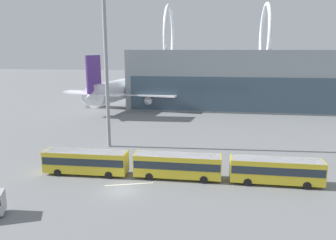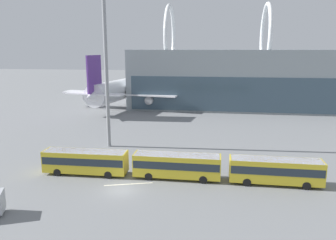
{
  "view_description": "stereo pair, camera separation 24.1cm",
  "coord_description": "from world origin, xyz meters",
  "px_view_note": "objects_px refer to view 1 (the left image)",
  "views": [
    {
      "loc": [
        10.54,
        -35.2,
        16.42
      ],
      "look_at": [
        2.43,
        21.35,
        4.0
      ],
      "focal_mm": 35.0,
      "sensor_mm": 36.0,
      "label": 1
    },
    {
      "loc": [
        10.78,
        -35.17,
        16.42
      ],
      "look_at": [
        2.43,
        21.35,
        4.0
      ],
      "focal_mm": 35.0,
      "sensor_mm": 36.0,
      "label": 2
    }
  ],
  "objects_px": {
    "airliner_at_gate_far": "(120,90)",
    "shuttle_bus_1": "(177,164)",
    "airliner_parked_remote": "(332,90)",
    "shuttle_bus_2": "(276,169)",
    "shuttle_bus_0": "(86,161)",
    "floodlight_mast": "(105,36)"
  },
  "relations": [
    {
      "from": "airliner_at_gate_far",
      "to": "shuttle_bus_0",
      "type": "bearing_deg",
      "value": -159.52
    },
    {
      "from": "airliner_at_gate_far",
      "to": "shuttle_bus_1",
      "type": "relative_size",
      "value": 3.28
    },
    {
      "from": "airliner_parked_remote",
      "to": "floodlight_mast",
      "type": "xyz_separation_m",
      "value": [
        -50.19,
        -44.33,
        13.31
      ]
    },
    {
      "from": "shuttle_bus_2",
      "to": "airliner_parked_remote",
      "type": "bearing_deg",
      "value": 66.84
    },
    {
      "from": "shuttle_bus_1",
      "to": "airliner_at_gate_far",
      "type": "bearing_deg",
      "value": 114.35
    },
    {
      "from": "airliner_at_gate_far",
      "to": "shuttle_bus_2",
      "type": "height_order",
      "value": "airliner_at_gate_far"
    },
    {
      "from": "shuttle_bus_1",
      "to": "airliner_parked_remote",
      "type": "bearing_deg",
      "value": 57.25
    },
    {
      "from": "airliner_at_gate_far",
      "to": "shuttle_bus_0",
      "type": "distance_m",
      "value": 50.25
    },
    {
      "from": "airliner_parked_remote",
      "to": "shuttle_bus_1",
      "type": "height_order",
      "value": "airliner_parked_remote"
    },
    {
      "from": "shuttle_bus_0",
      "to": "shuttle_bus_2",
      "type": "bearing_deg",
      "value": -0.38
    },
    {
      "from": "airliner_at_gate_far",
      "to": "shuttle_bus_2",
      "type": "relative_size",
      "value": 3.28
    },
    {
      "from": "airliner_at_gate_far",
      "to": "airliner_parked_remote",
      "type": "xyz_separation_m",
      "value": [
        58.8,
        7.94,
        -0.19
      ]
    },
    {
      "from": "airliner_parked_remote",
      "to": "shuttle_bus_1",
      "type": "relative_size",
      "value": 2.87
    },
    {
      "from": "shuttle_bus_2",
      "to": "floodlight_mast",
      "type": "relative_size",
      "value": 0.41
    },
    {
      "from": "shuttle_bus_0",
      "to": "shuttle_bus_1",
      "type": "relative_size",
      "value": 1.0
    },
    {
      "from": "airliner_at_gate_far",
      "to": "shuttle_bus_1",
      "type": "distance_m",
      "value": 53.7
    },
    {
      "from": "airliner_parked_remote",
      "to": "shuttle_bus_0",
      "type": "relative_size",
      "value": 2.87
    },
    {
      "from": "shuttle_bus_2",
      "to": "floodlight_mast",
      "type": "bearing_deg",
      "value": 154.03
    },
    {
      "from": "shuttle_bus_0",
      "to": "floodlight_mast",
      "type": "bearing_deg",
      "value": 93.66
    },
    {
      "from": "airliner_at_gate_far",
      "to": "shuttle_bus_1",
      "type": "xyz_separation_m",
      "value": [
        21.88,
        -48.92,
        -3.39
      ]
    },
    {
      "from": "shuttle_bus_1",
      "to": "shuttle_bus_2",
      "type": "relative_size",
      "value": 1.0
    },
    {
      "from": "airliner_parked_remote",
      "to": "shuttle_bus_2",
      "type": "xyz_separation_m",
      "value": [
        -24.69,
        -56.92,
        -3.2
      ]
    }
  ]
}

